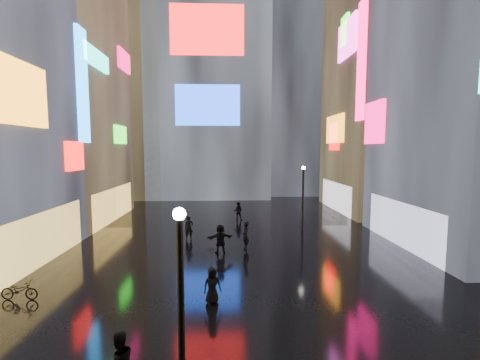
{
  "coord_description": "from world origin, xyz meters",
  "views": [
    {
      "loc": [
        -0.64,
        -3.64,
        6.48
      ],
      "look_at": [
        0.0,
        12.0,
        5.0
      ],
      "focal_mm": 24.0,
      "sensor_mm": 36.0,
      "label": 1
    }
  ],
  "objects": [
    {
      "name": "pedestrian_8",
      "position": [
        0.56,
        16.75,
        0.92
      ],
      "size": [
        0.46,
        0.68,
        1.84
      ],
      "primitive_type": "imported",
      "rotation": [
        0.0,
        0.0,
        4.69
      ],
      "color": "black",
      "rests_on": "ground"
    },
    {
      "name": "building_left_far",
      "position": [
        -15.98,
        26.0,
        10.98
      ],
      "size": [
        10.28,
        12.0,
        22.0
      ],
      "color": "black",
      "rests_on": "ground"
    },
    {
      "name": "umbrella_2",
      "position": [
        -1.28,
        9.44,
        1.97
      ],
      "size": [
        1.26,
        1.27,
        0.85
      ],
      "primitive_type": "imported",
      "rotation": [
        0.0,
        0.0,
        0.49
      ],
      "color": "black",
      "rests_on": "pedestrian_4"
    },
    {
      "name": "ground",
      "position": [
        0.0,
        20.0,
        0.0
      ],
      "size": [
        140.0,
        140.0,
        0.0
      ],
      "primitive_type": "plane",
      "color": "black",
      "rests_on": "ground"
    },
    {
      "name": "tower_main",
      "position": [
        -3.0,
        43.97,
        21.01
      ],
      "size": [
        16.0,
        14.2,
        42.0
      ],
      "color": "black",
      "rests_on": "ground"
    },
    {
      "name": "tower_flank_left",
      "position": [
        -14.0,
        42.0,
        13.0
      ],
      "size": [
        10.0,
        10.0,
        26.0
      ],
      "primitive_type": "cube",
      "color": "black",
      "rests_on": "ground"
    },
    {
      "name": "building_right_far",
      "position": [
        15.98,
        30.0,
        13.98
      ],
      "size": [
        10.28,
        12.0,
        28.0
      ],
      "color": "black",
      "rests_on": "ground"
    },
    {
      "name": "pedestrian_5",
      "position": [
        -1.06,
        15.99,
        0.92
      ],
      "size": [
        1.79,
        0.95,
        1.84
      ],
      "primitive_type": "imported",
      "rotation": [
        0.0,
        0.0,
        3.39
      ],
      "color": "black",
      "rests_on": "ground"
    },
    {
      "name": "lamp_far",
      "position": [
        5.41,
        21.44,
        2.94
      ],
      "size": [
        0.3,
        0.3,
        5.2
      ],
      "color": "black",
      "rests_on": "ground"
    },
    {
      "name": "pedestrian_4",
      "position": [
        -1.28,
        9.44,
        0.77
      ],
      "size": [
        0.87,
        0.7,
        1.54
      ],
      "primitive_type": "imported",
      "rotation": [
        0.0,
        0.0,
        0.32
      ],
      "color": "black",
      "rests_on": "ground"
    },
    {
      "name": "tower_flank_right",
      "position": [
        9.0,
        46.0,
        17.0
      ],
      "size": [
        12.0,
        12.0,
        34.0
      ],
      "primitive_type": "cube",
      "color": "black",
      "rests_on": "ground"
    },
    {
      "name": "lamp_near",
      "position": [
        -1.7,
        3.46,
        2.94
      ],
      "size": [
        0.3,
        0.3,
        5.2
      ],
      "color": "black",
      "rests_on": "ground"
    },
    {
      "name": "pedestrian_6",
      "position": [
        -3.4,
        19.18,
        0.86
      ],
      "size": [
        0.71,
        0.55,
        1.71
      ],
      "primitive_type": "imported",
      "rotation": [
        0.0,
        0.0,
        0.25
      ],
      "color": "black",
      "rests_on": "ground"
    },
    {
      "name": "pedestrian_7",
      "position": [
        0.39,
        25.52,
        0.84
      ],
      "size": [
        0.92,
        0.78,
        1.68
      ],
      "primitive_type": "imported",
      "rotation": [
        0.0,
        0.0,
        2.96
      ],
      "color": "black",
      "rests_on": "ground"
    },
    {
      "name": "bicycle",
      "position": [
        -9.63,
        10.08,
        0.42
      ],
      "size": [
        1.63,
        0.64,
        0.84
      ],
      "primitive_type": "imported",
      "rotation": [
        0.0,
        0.0,
        1.52
      ],
      "color": "black",
      "rests_on": "ground"
    }
  ]
}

